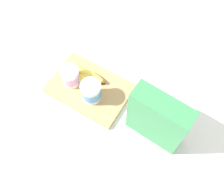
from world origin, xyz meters
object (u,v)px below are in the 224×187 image
object	(u,v)px
yogurt_cup_front	(91,92)
yogurt_cup_back	(71,77)
cutting_board	(90,88)
cereal_box	(158,119)
banana_bunch	(84,76)

from	to	relation	value
yogurt_cup_front	yogurt_cup_back	xyz separation A→B (m)	(0.11, -0.02, -0.00)
cutting_board	yogurt_cup_back	size ratio (longest dim) A/B	3.64
cereal_box	banana_bunch	xyz separation A→B (m)	(0.34, -0.05, -0.09)
cereal_box	yogurt_cup_back	distance (m)	0.38
banana_bunch	yogurt_cup_back	bearing A→B (deg)	52.80
yogurt_cup_front	yogurt_cup_back	distance (m)	0.11
cutting_board	yogurt_cup_back	world-z (taller)	yogurt_cup_back
cereal_box	banana_bunch	world-z (taller)	cereal_box
cereal_box	banana_bunch	bearing A→B (deg)	174.46
cutting_board	cereal_box	world-z (taller)	cereal_box
cutting_board	banana_bunch	distance (m)	0.06
yogurt_cup_front	cutting_board	bearing A→B (deg)	-43.72
cereal_box	yogurt_cup_front	world-z (taller)	cereal_box
banana_bunch	cereal_box	bearing A→B (deg)	170.90
cutting_board	yogurt_cup_front	xyz separation A→B (m)	(-0.03, 0.03, 0.06)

